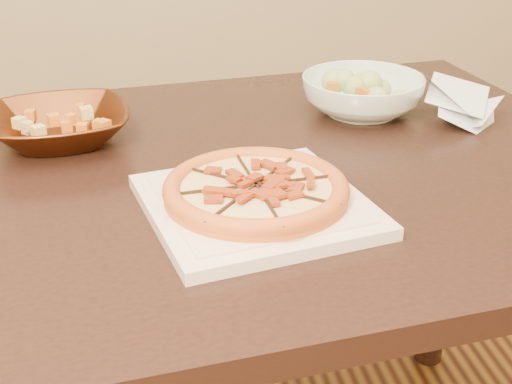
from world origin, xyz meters
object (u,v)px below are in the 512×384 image
at_px(bronze_bowl, 60,126).
at_px(salad_bowl, 363,95).
at_px(pizza, 256,189).
at_px(dining_table, 191,228).
at_px(plate, 256,205).

bearing_deg(bronze_bowl, salad_bowl, 5.32).
bearing_deg(pizza, salad_bowl, 53.66).
relative_size(dining_table, bronze_bowl, 6.48).
distance_m(plate, pizza, 0.02).
height_order(plate, bronze_bowl, bronze_bowl).
bearing_deg(pizza, dining_table, 118.15).
bearing_deg(salad_bowl, plate, -126.34).
xyz_separation_m(bronze_bowl, salad_bowl, (0.55, 0.05, 0.01)).
relative_size(plate, bronze_bowl, 1.46).
distance_m(plate, bronze_bowl, 0.42).
xyz_separation_m(plate, pizza, (0.00, 0.00, 0.02)).
relative_size(dining_table, pizza, 5.94).
xyz_separation_m(plate, bronze_bowl, (-0.28, 0.31, 0.02)).
xyz_separation_m(dining_table, salad_bowl, (0.35, 0.21, 0.14)).
bearing_deg(plate, pizza, 25.98).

